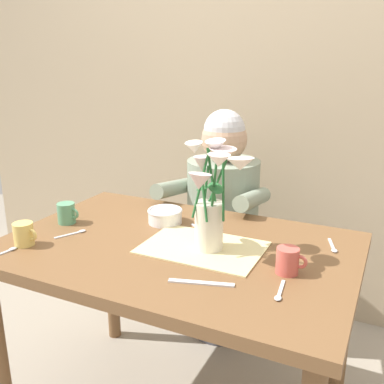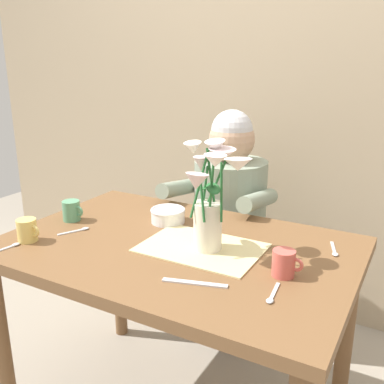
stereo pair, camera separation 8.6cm
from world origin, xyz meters
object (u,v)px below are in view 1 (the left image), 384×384
Objects in this scene: dinner_knife at (201,283)px; ceramic_mug at (67,213)px; seated_person at (222,229)px; tea_cup at (24,234)px; ceramic_bowl at (165,215)px; coffee_cup at (288,261)px; flower_vase at (212,194)px.

ceramic_mug is (-0.67, 0.22, 0.04)m from dinner_knife.
seated_person is at bearing 56.56° from ceramic_mug.
seated_person reaches higher than tea_cup.
ceramic_bowl is at bearing 25.33° from ceramic_mug.
ceramic_mug is 1.00× the size of coffee_cup.
coffee_cup is at bearing -10.58° from flower_vase.
seated_person is 0.74m from flower_vase.
flower_vase is at bearing -31.05° from ceramic_bowl.
seated_person is at bearing 65.00° from tea_cup.
flower_vase reaches higher than ceramic_bowl.
coffee_cup is (0.21, 0.17, 0.04)m from dinner_knife.
dinner_knife is at bearing 1.33° from tea_cup.
ceramic_mug is at bearing -179.73° from flower_vase.
seated_person is 0.76m from ceramic_mug.
seated_person is at bearing 82.14° from ceramic_bowl.
coffee_cup reaches higher than ceramic_bowl.
ceramic_bowl is 1.46× the size of coffee_cup.
ceramic_bowl is at bearing 114.51° from dinner_knife.
ceramic_mug is at bearing 145.81° from dinner_knife.
coffee_cup is at bearing 23.40° from dinner_knife.
flower_vase reaches higher than ceramic_mug.
flower_vase is 3.94× the size of coffee_cup.
seated_person is 12.20× the size of ceramic_mug.
seated_person is 0.50m from ceramic_bowl.
seated_person is 0.84m from coffee_cup.
ceramic_mug is (-0.40, -0.61, 0.22)m from seated_person.
tea_cup is at bearing -158.47° from flower_vase.
ceramic_bowl is 0.72× the size of dinner_knife.
flower_vase is 0.63m from ceramic_mug.
tea_cup is at bearing 165.13° from dinner_knife.
seated_person is at bearing 91.46° from dinner_knife.
coffee_cup is at bearing 12.11° from tea_cup.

